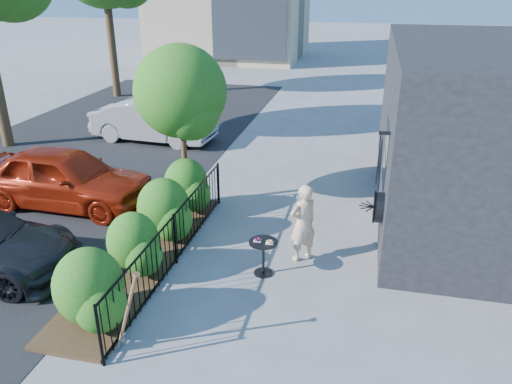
% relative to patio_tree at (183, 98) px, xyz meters
% --- Properties ---
extents(ground, '(120.00, 120.00, 0.00)m').
position_rel_patio_tree_xyz_m(ground, '(2.24, -2.76, -2.76)').
color(ground, gray).
rests_on(ground, ground).
extents(fence, '(0.05, 6.05, 1.10)m').
position_rel_patio_tree_xyz_m(fence, '(0.74, -2.76, -2.20)').
color(fence, black).
rests_on(fence, ground).
extents(planting_bed, '(1.30, 6.00, 0.08)m').
position_rel_patio_tree_xyz_m(planting_bed, '(0.04, -2.76, -2.72)').
color(planting_bed, '#382616').
rests_on(planting_bed, ground).
extents(shrubs, '(1.10, 5.60, 1.24)m').
position_rel_patio_tree_xyz_m(shrubs, '(0.14, -2.66, -2.06)').
color(shrubs, '#145613').
rests_on(shrubs, ground).
extents(patio_tree, '(2.20, 2.20, 3.94)m').
position_rel_patio_tree_xyz_m(patio_tree, '(0.00, 0.00, 0.00)').
color(patio_tree, '#3F2B19').
rests_on(patio_tree, ground).
extents(street, '(9.00, 30.00, 0.01)m').
position_rel_patio_tree_xyz_m(street, '(-4.76, 0.24, -2.76)').
color(street, black).
rests_on(street, ground).
extents(cafe_table, '(0.56, 0.56, 0.76)m').
position_rel_patio_tree_xyz_m(cafe_table, '(2.54, -2.75, -2.27)').
color(cafe_table, black).
rests_on(cafe_table, ground).
extents(woman, '(0.71, 0.70, 1.65)m').
position_rel_patio_tree_xyz_m(woman, '(3.20, -2.02, -1.94)').
color(woman, '#DCB68E').
rests_on(woman, ground).
extents(shovel, '(0.50, 0.19, 1.48)m').
position_rel_patio_tree_xyz_m(shovel, '(0.98, -5.36, -2.11)').
color(shovel, brown).
rests_on(shovel, ground).
extents(car_red, '(4.50, 1.93, 1.51)m').
position_rel_patio_tree_xyz_m(car_red, '(-2.99, -0.70, -2.01)').
color(car_red, '#A2230D').
rests_on(car_red, ground).
extents(car_silver, '(4.47, 1.86, 1.44)m').
position_rel_patio_tree_xyz_m(car_silver, '(-3.05, 4.88, -2.05)').
color(car_silver, '#A1A1A6').
rests_on(car_silver, ground).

